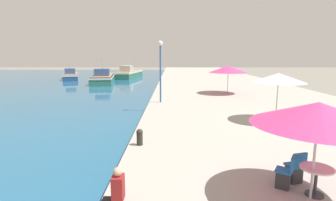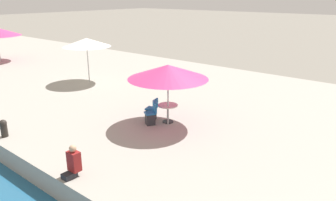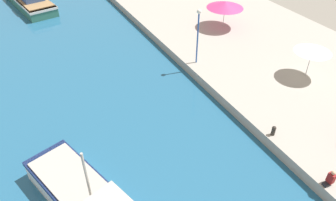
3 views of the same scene
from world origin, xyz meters
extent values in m
cube|color=#ADA89E|center=(-10.89, 12.67, 1.40)|extent=(4.74, 8.87, 0.10)
cylinder|color=#B7B2A8|center=(-10.89, 12.67, 3.01)|extent=(0.12, 0.12, 3.14)
cube|color=#33705B|center=(-9.08, 43.94, 0.61)|extent=(4.75, 10.95, 1.14)
cylinder|color=#B7B7B7|center=(7.34, 16.59, 1.89)|extent=(0.06, 0.06, 2.24)
cone|color=white|center=(7.34, 16.59, 3.10)|extent=(2.77, 2.77, 0.48)
cylinder|color=#B7B7B7|center=(6.93, 27.03, 1.82)|extent=(0.06, 0.06, 2.09)
cone|color=#E5387A|center=(6.93, 27.03, 3.02)|extent=(3.56, 3.56, 0.62)
cube|color=#232328|center=(0.28, 8.39, 0.85)|extent=(0.39, 0.28, 0.16)
cube|color=maroon|center=(0.48, 8.39, 1.22)|extent=(0.26, 0.36, 0.58)
sphere|color=tan|center=(0.48, 8.39, 1.62)|extent=(0.21, 0.21, 0.21)
cylinder|color=#2D2823|center=(0.46, 12.64, 1.00)|extent=(0.24, 0.24, 0.45)
sphere|color=#2D2823|center=(0.46, 12.64, 1.29)|extent=(0.26, 0.26, 0.26)
cylinder|color=#28519E|center=(0.89, 22.29, 2.87)|extent=(0.12, 0.12, 4.20)
sphere|color=white|center=(0.89, 22.29, 5.15)|extent=(0.36, 0.36, 0.36)
camera|label=1|loc=(1.71, 2.76, 4.25)|focal=28.00mm
camera|label=2|loc=(-4.24, 1.08, 5.74)|focal=35.00mm
camera|label=3|loc=(-12.11, 2.52, 14.59)|focal=35.00mm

